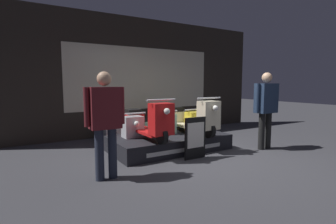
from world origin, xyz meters
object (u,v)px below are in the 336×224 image
at_px(scooter_display_right, 191,119).
at_px(scooter_backrow_2, 180,126).
at_px(scooter_backrow_0, 122,132).
at_px(scooter_backrow_1, 153,129).
at_px(price_sign_board, 195,138).
at_px(person_right_browsing, 266,104).
at_px(person_left_browsing, 105,117).
at_px(scooter_display_left, 146,122).

height_order(scooter_display_right, scooter_backrow_2, scooter_display_right).
height_order(scooter_backrow_0, scooter_backrow_1, same).
bearing_deg(scooter_display_right, scooter_backrow_0, 146.89).
bearing_deg(scooter_backrow_2, price_sign_board, -114.82).
height_order(scooter_display_right, price_sign_board, scooter_display_right).
relative_size(scooter_display_right, scooter_backrow_2, 1.00).
relative_size(scooter_backrow_1, person_right_browsing, 1.04).
xyz_separation_m(scooter_backrow_1, person_left_browsing, (-1.73, -1.82, 0.61)).
relative_size(scooter_backrow_0, person_left_browsing, 1.08).
relative_size(scooter_backrow_0, person_right_browsing, 1.04).
relative_size(scooter_display_left, scooter_backrow_1, 1.00).
bearing_deg(person_left_browsing, scooter_backrow_0, 62.48).
bearing_deg(scooter_display_left, scooter_backrow_2, 31.37).
bearing_deg(scooter_backrow_1, scooter_display_right, -59.12).
relative_size(scooter_display_right, scooter_backrow_0, 1.00).
distance_m(scooter_display_left, person_left_browsing, 1.53).
distance_m(person_right_browsing, price_sign_board, 1.85).
bearing_deg(scooter_display_left, scooter_display_right, 0.00).
relative_size(scooter_backrow_1, person_left_browsing, 1.08).
xyz_separation_m(scooter_backrow_2, person_left_browsing, (-2.52, -1.82, 0.61)).
relative_size(scooter_display_left, scooter_backrow_2, 1.00).
height_order(scooter_display_left, scooter_backrow_0, scooter_display_left).
bearing_deg(price_sign_board, scooter_backrow_1, 90.88).
relative_size(scooter_backrow_1, scooter_backrow_2, 1.00).
height_order(scooter_backrow_0, scooter_backrow_2, same).
xyz_separation_m(scooter_backrow_0, scooter_backrow_2, (1.58, 0.00, 0.00)).
height_order(scooter_backrow_2, person_left_browsing, person_left_browsing).
distance_m(scooter_backrow_0, person_right_browsing, 3.21).
bearing_deg(scooter_backrow_0, person_left_browsing, -117.52).
bearing_deg(person_left_browsing, scooter_backrow_1, 46.33).
height_order(scooter_backrow_0, person_right_browsing, person_right_browsing).
bearing_deg(person_right_browsing, price_sign_board, 174.48).
xyz_separation_m(scooter_backrow_1, price_sign_board, (0.03, -1.65, 0.08)).
bearing_deg(scooter_display_right, price_sign_board, -120.70).
distance_m(scooter_display_left, person_right_browsing, 2.58).
height_order(scooter_display_right, person_right_browsing, person_right_browsing).
bearing_deg(scooter_backrow_2, person_right_browsing, -61.58).
distance_m(scooter_backrow_0, scooter_backrow_1, 0.79).
xyz_separation_m(scooter_backrow_2, person_right_browsing, (0.98, -1.82, 0.66)).
xyz_separation_m(scooter_display_left, scooter_display_right, (1.10, 0.00, 0.00)).
bearing_deg(scooter_backrow_1, person_right_browsing, -45.73).
bearing_deg(person_left_browsing, scooter_display_left, 40.52).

